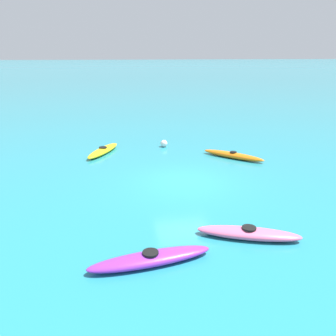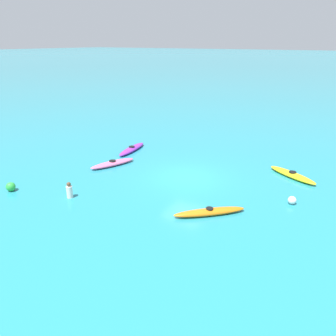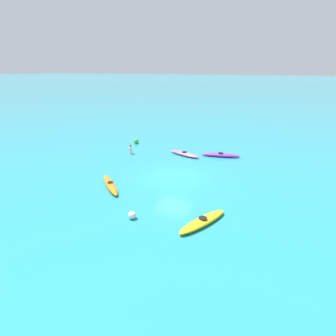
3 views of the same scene
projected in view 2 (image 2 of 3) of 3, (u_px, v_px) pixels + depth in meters
ground_plane at (187, 178)px, 19.96m from camera, size 600.00×600.00×0.00m
kayak_yellow at (292, 175)px, 19.96m from camera, size 3.30×2.12×0.37m
kayak_orange at (209, 212)px, 15.65m from camera, size 2.89×2.87×0.37m
kayak_pink at (113, 163)px, 21.82m from camera, size 1.73×3.20×0.37m
kayak_purple at (132, 149)px, 24.72m from camera, size 1.20×3.48×0.37m
buoy_green at (11, 187)px, 18.12m from camera, size 0.51×0.51×0.51m
buoy_white at (292, 200)px, 16.68m from camera, size 0.42×0.42×0.42m
person_near_shore at (69, 191)px, 17.31m from camera, size 0.45×0.45×0.88m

